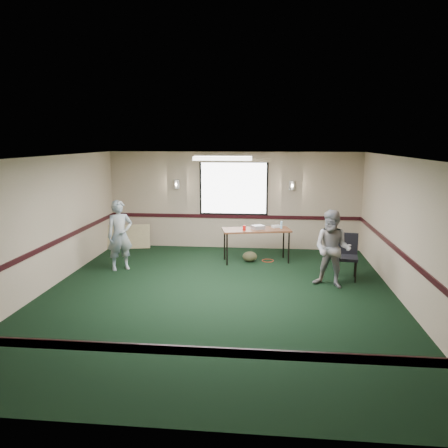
# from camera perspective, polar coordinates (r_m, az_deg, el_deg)

# --- Properties ---
(ground) EXTENTS (8.00, 8.00, 0.00)m
(ground) POSITION_cam_1_polar(r_m,az_deg,el_deg) (8.65, -0.87, -9.47)
(ground) COLOR black
(ground) RESTS_ON ground
(room_shell) EXTENTS (8.00, 8.02, 8.00)m
(room_shell) POSITION_cam_1_polar(r_m,az_deg,el_deg) (10.32, 0.46, 2.93)
(room_shell) COLOR tan
(room_shell) RESTS_ON ground
(folding_table) EXTENTS (1.77, 1.00, 0.83)m
(folding_table) POSITION_cam_1_polar(r_m,az_deg,el_deg) (10.90, 4.25, -0.97)
(folding_table) COLOR #542E18
(folding_table) RESTS_ON ground
(projector) EXTENTS (0.37, 0.35, 0.10)m
(projector) POSITION_cam_1_polar(r_m,az_deg,el_deg) (10.87, 4.46, -0.42)
(projector) COLOR #96959D
(projector) RESTS_ON folding_table
(game_console) EXTENTS (0.26, 0.24, 0.05)m
(game_console) POSITION_cam_1_polar(r_m,az_deg,el_deg) (11.13, 6.84, -0.31)
(game_console) COLOR silver
(game_console) RESTS_ON folding_table
(red_cup) EXTENTS (0.08, 0.08, 0.12)m
(red_cup) POSITION_cam_1_polar(r_m,az_deg,el_deg) (10.70, 2.66, -0.51)
(red_cup) COLOR red
(red_cup) RESTS_ON folding_table
(water_bottle) EXTENTS (0.06, 0.06, 0.18)m
(water_bottle) POSITION_cam_1_polar(r_m,az_deg,el_deg) (10.97, 7.50, -0.14)
(water_bottle) COLOR #8FC7EB
(water_bottle) RESTS_ON folding_table
(duffel_bag) EXTENTS (0.41, 0.34, 0.26)m
(duffel_bag) POSITION_cam_1_polar(r_m,az_deg,el_deg) (11.02, 3.39, -4.27)
(duffel_bag) COLOR #49492A
(duffel_bag) RESTS_ON ground
(cable_coil) EXTENTS (0.38, 0.38, 0.02)m
(cable_coil) POSITION_cam_1_polar(r_m,az_deg,el_deg) (11.15, 5.75, -4.78)
(cable_coil) COLOR red
(cable_coil) RESTS_ON ground
(folded_table) EXTENTS (1.33, 0.45, 0.67)m
(folded_table) POSITION_cam_1_polar(r_m,az_deg,el_deg) (12.59, -12.65, -1.63)
(folded_table) COLOR tan
(folded_table) RESTS_ON ground
(conference_chair) EXTENTS (0.55, 0.57, 0.99)m
(conference_chair) POSITION_cam_1_polar(r_m,az_deg,el_deg) (10.00, 15.69, -3.58)
(conference_chair) COLOR black
(conference_chair) RESTS_ON ground
(person_left) EXTENTS (0.72, 0.66, 1.65)m
(person_left) POSITION_cam_1_polar(r_m,az_deg,el_deg) (10.48, -13.45, -1.44)
(person_left) COLOR #3E6089
(person_left) RESTS_ON ground
(person_right) EXTENTS (0.96, 0.88, 1.61)m
(person_right) POSITION_cam_1_polar(r_m,az_deg,el_deg) (9.26, 13.97, -3.19)
(person_right) COLOR #708BAE
(person_right) RESTS_ON ground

